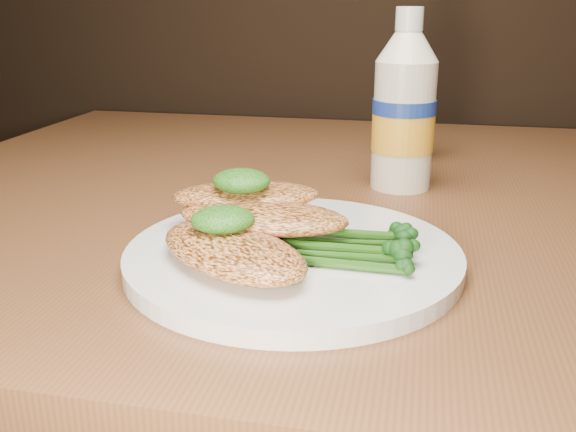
# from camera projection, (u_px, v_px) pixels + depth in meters

# --- Properties ---
(plate) EXTENTS (0.25, 0.25, 0.01)m
(plate) POSITION_uv_depth(u_px,v_px,m) (293.00, 256.00, 0.48)
(plate) COLOR silver
(plate) RESTS_ON dining_table
(chicken_front) EXTENTS (0.15, 0.14, 0.02)m
(chicken_front) POSITION_uv_depth(u_px,v_px,m) (232.00, 251.00, 0.45)
(chicken_front) COLOR #E78C49
(chicken_front) RESTS_ON plate
(chicken_mid) EXTENTS (0.14, 0.07, 0.02)m
(chicken_mid) POSITION_uv_depth(u_px,v_px,m) (263.00, 217.00, 0.49)
(chicken_mid) COLOR #E78C49
(chicken_mid) RESTS_ON plate
(chicken_back) EXTENTS (0.13, 0.09, 0.02)m
(chicken_back) POSITION_uv_depth(u_px,v_px,m) (246.00, 195.00, 0.52)
(chicken_back) COLOR #E78C49
(chicken_back) RESTS_ON plate
(pesto_front) EXTENTS (0.06, 0.06, 0.02)m
(pesto_front) POSITION_uv_depth(u_px,v_px,m) (223.00, 219.00, 0.46)
(pesto_front) COLOR black
(pesto_front) RESTS_ON chicken_front
(pesto_back) EXTENTS (0.06, 0.06, 0.02)m
(pesto_back) POSITION_uv_depth(u_px,v_px,m) (241.00, 181.00, 0.50)
(pesto_back) COLOR black
(pesto_back) RESTS_ON chicken_back
(broccolini_bundle) EXTENTS (0.14, 0.12, 0.02)m
(broccolini_bundle) POSITION_uv_depth(u_px,v_px,m) (342.00, 241.00, 0.47)
(broccolini_bundle) COLOR #1F4B10
(broccolini_bundle) RESTS_ON plate
(mayo_bottle) EXTENTS (0.08, 0.08, 0.18)m
(mayo_bottle) POSITION_uv_depth(u_px,v_px,m) (405.00, 101.00, 0.65)
(mayo_bottle) COLOR beige
(mayo_bottle) RESTS_ON dining_table
(pepper_grinder) EXTENTS (0.05, 0.05, 0.12)m
(pepper_grinder) POSITION_uv_depth(u_px,v_px,m) (410.00, 114.00, 0.78)
(pepper_grinder) COLOR black
(pepper_grinder) RESTS_ON dining_table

